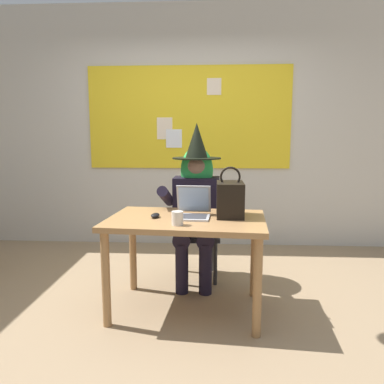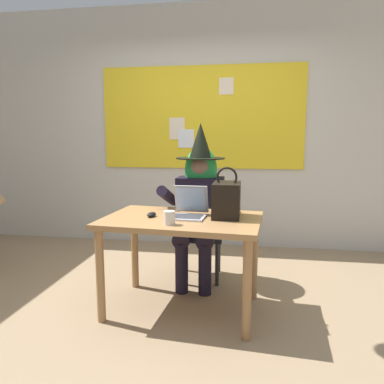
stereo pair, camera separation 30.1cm
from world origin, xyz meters
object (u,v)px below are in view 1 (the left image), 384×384
object	(u,v)px
chair_at_desk	(196,225)
laptop	(192,210)
desk_main	(186,231)
computer_mouse	(155,215)
coffee_mug	(177,218)
person_costumed	(196,197)
handbag	(230,199)

from	to	relation	value
chair_at_desk	laptop	world-z (taller)	laptop
desk_main	computer_mouse	bearing A→B (deg)	-178.90
chair_at_desk	computer_mouse	distance (m)	0.83
computer_mouse	coffee_mug	bearing A→B (deg)	-42.09
person_costumed	coffee_mug	world-z (taller)	person_costumed
person_costumed	coffee_mug	distance (m)	0.85
desk_main	chair_at_desk	distance (m)	0.75
laptop	computer_mouse	distance (m)	0.28
chair_at_desk	coffee_mug	world-z (taller)	chair_at_desk
person_costumed	computer_mouse	world-z (taller)	person_costumed
person_costumed	laptop	world-z (taller)	person_costumed
computer_mouse	person_costumed	bearing A→B (deg)	73.78
chair_at_desk	laptop	bearing A→B (deg)	-2.30
desk_main	handbag	xyz separation A→B (m)	(0.32, 0.08, 0.23)
person_costumed	handbag	xyz separation A→B (m)	(0.28, -0.54, 0.08)
desk_main	coffee_mug	xyz separation A→B (m)	(-0.05, -0.23, 0.15)
laptop	desk_main	bearing A→B (deg)	-129.94
desk_main	chair_at_desk	bearing A→B (deg)	86.79
chair_at_desk	laptop	size ratio (longest dim) A/B	2.83
person_costumed	desk_main	bearing A→B (deg)	-2.94
desk_main	coffee_mug	world-z (taller)	coffee_mug
handbag	coffee_mug	xyz separation A→B (m)	(-0.37, -0.31, -0.09)
computer_mouse	laptop	bearing A→B (deg)	17.93
chair_at_desk	person_costumed	xyz separation A→B (m)	(0.00, -0.12, 0.29)
computer_mouse	coffee_mug	distance (m)	0.29
handbag	coffee_mug	distance (m)	0.49
desk_main	laptop	world-z (taller)	laptop
desk_main	person_costumed	size ratio (longest dim) A/B	0.84
coffee_mug	desk_main	bearing A→B (deg)	78.68
computer_mouse	coffee_mug	size ratio (longest dim) A/B	1.09
desk_main	laptop	bearing A→B (deg)	46.83
coffee_mug	handbag	bearing A→B (deg)	39.71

